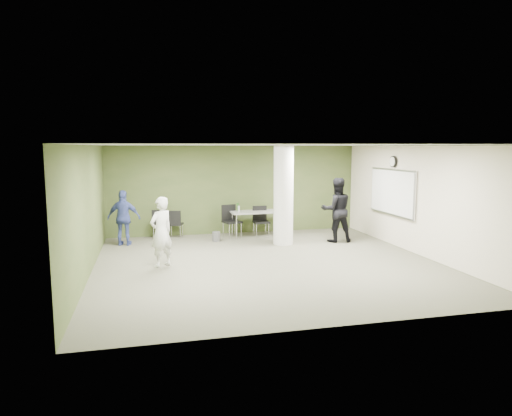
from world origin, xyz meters
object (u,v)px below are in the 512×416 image
object	(u,v)px
woman_white	(161,232)
man_blue	(124,218)
folding_table	(257,213)
chair_back_left	(160,222)
man_black	(336,210)

from	to	relation	value
woman_white	man_blue	world-z (taller)	woman_white
folding_table	chair_back_left	bearing A→B (deg)	172.04
woman_white	man_black	size ratio (longest dim) A/B	0.87
chair_back_left	man_black	world-z (taller)	man_black
chair_back_left	woman_white	xyz separation A→B (m)	(-0.06, -3.28, 0.29)
chair_back_left	woman_white	bearing A→B (deg)	98.80
chair_back_left	man_blue	world-z (taller)	man_blue
chair_back_left	man_blue	bearing A→B (deg)	43.65
folding_table	woman_white	size ratio (longest dim) A/B	1.04
man_black	man_blue	size ratio (longest dim) A/B	1.20
chair_back_left	man_blue	distance (m)	1.23
woman_white	man_black	distance (m)	5.33
chair_back_left	man_blue	xyz separation A→B (m)	(-1.00, -0.67, 0.26)
chair_back_left	woman_white	distance (m)	3.29
folding_table	man_black	world-z (taller)	man_black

